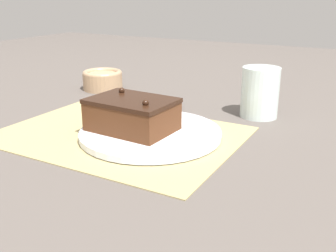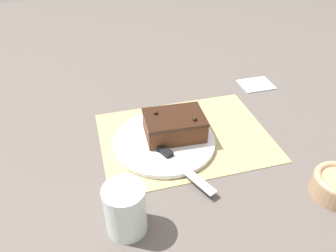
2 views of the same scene
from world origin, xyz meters
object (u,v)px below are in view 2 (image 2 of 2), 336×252
at_px(chocolate_cake, 175,126).
at_px(serving_knife, 171,157).
at_px(cake_plate, 164,141).
at_px(drinking_glass, 125,209).

height_order(chocolate_cake, serving_knife, chocolate_cake).
bearing_deg(serving_knife, chocolate_cake, -134.79).
relative_size(cake_plate, chocolate_cake, 1.66).
relative_size(chocolate_cake, serving_knife, 0.77).
xyz_separation_m(cake_plate, serving_knife, (0.00, 0.08, 0.01)).
bearing_deg(serving_knife, cake_plate, -115.22).
xyz_separation_m(chocolate_cake, drinking_glass, (0.17, 0.25, 0.01)).
distance_m(cake_plate, drinking_glass, 0.28).
bearing_deg(chocolate_cake, serving_knife, 68.48).
distance_m(cake_plate, chocolate_cake, 0.05).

